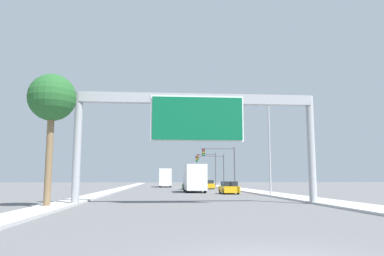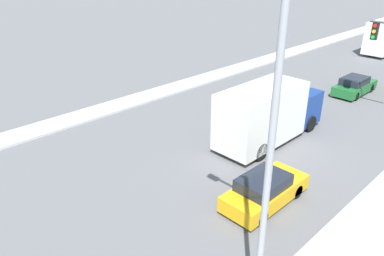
{
  "view_description": "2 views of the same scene",
  "coord_description": "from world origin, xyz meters",
  "px_view_note": "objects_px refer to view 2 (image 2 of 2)",
  "views": [
    {
      "loc": [
        -2.44,
        -7.9,
        1.81
      ],
      "look_at": [
        0.0,
        22.47,
        5.88
      ],
      "focal_mm": 35.0,
      "sensor_mm": 36.0,
      "label": 1
    },
    {
      "loc": [
        12.77,
        23.13,
        10.04
      ],
      "look_at": [
        0.53,
        35.11,
        2.04
      ],
      "focal_mm": 35.0,
      "sensor_mm": 36.0,
      "label": 2
    }
  ],
  "objects_px": {
    "car_far_left": "(265,190)",
    "street_lamp_right": "(261,158)",
    "truck_box_secondary": "(269,113)",
    "car_mid_left": "(354,86)"
  },
  "relations": [
    {
      "from": "car_far_left",
      "to": "street_lamp_right",
      "type": "bearing_deg",
      "value": -58.98
    },
    {
      "from": "car_far_left",
      "to": "truck_box_secondary",
      "type": "xyz_separation_m",
      "value": [
        -3.5,
        5.11,
        1.08
      ]
    },
    {
      "from": "car_mid_left",
      "to": "street_lamp_right",
      "type": "xyz_separation_m",
      "value": [
        6.62,
        -21.97,
        4.96
      ]
    },
    {
      "from": "car_far_left",
      "to": "street_lamp_right",
      "type": "relative_size",
      "value": 0.44
    },
    {
      "from": "car_far_left",
      "to": "car_mid_left",
      "type": "bearing_deg",
      "value": 101.78
    },
    {
      "from": "car_far_left",
      "to": "truck_box_secondary",
      "type": "height_order",
      "value": "truck_box_secondary"
    },
    {
      "from": "car_far_left",
      "to": "car_mid_left",
      "type": "distance_m",
      "value": 17.14
    },
    {
      "from": "truck_box_secondary",
      "to": "street_lamp_right",
      "type": "distance_m",
      "value": 12.84
    },
    {
      "from": "car_mid_left",
      "to": "street_lamp_right",
      "type": "distance_m",
      "value": 23.47
    },
    {
      "from": "car_far_left",
      "to": "truck_box_secondary",
      "type": "distance_m",
      "value": 6.29
    }
  ]
}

